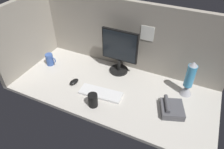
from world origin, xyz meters
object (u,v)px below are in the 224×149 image
(mug_black_travel, at_px, (93,100))
(mug_ceramic_blue, at_px, (50,59))
(monitor, at_px, (119,51))
(keyboard, at_px, (101,93))
(desk_phone, at_px, (172,109))
(mouse, at_px, (74,82))
(lava_lamp, at_px, (189,81))

(mug_black_travel, distance_m, mug_ceramic_blue, 0.74)
(monitor, relative_size, mug_ceramic_blue, 3.61)
(keyboard, xyz_separation_m, desk_phone, (0.59, 0.06, 0.02))
(monitor, relative_size, mug_black_travel, 3.75)
(mouse, distance_m, lava_lamp, 0.99)
(keyboard, bearing_deg, desk_phone, 0.59)
(mug_black_travel, xyz_separation_m, mug_ceramic_blue, (-0.67, 0.31, 0.00))
(keyboard, distance_m, mouse, 0.29)
(keyboard, height_order, desk_phone, desk_phone)
(keyboard, height_order, mug_ceramic_blue, mug_ceramic_blue)
(monitor, bearing_deg, lava_lamp, -4.82)
(mouse, bearing_deg, monitor, 61.65)
(mouse, xyz_separation_m, mug_ceramic_blue, (-0.38, 0.15, 0.04))
(desk_phone, bearing_deg, mug_black_travel, -161.18)
(monitor, xyz_separation_m, mug_ceramic_blue, (-0.67, -0.20, -0.17))
(mug_ceramic_blue, height_order, lava_lamp, lava_lamp)
(lava_lamp, bearing_deg, desk_phone, -104.21)
(mug_black_travel, bearing_deg, keyboard, 91.95)
(mug_black_travel, relative_size, lava_lamp, 0.35)
(keyboard, xyz_separation_m, lava_lamp, (0.66, 0.32, 0.13))
(monitor, relative_size, desk_phone, 1.83)
(monitor, xyz_separation_m, mouse, (-0.30, -0.35, -0.21))
(keyboard, bearing_deg, lava_lamp, 20.52)
(mug_black_travel, bearing_deg, monitor, 89.46)
(keyboard, xyz_separation_m, mug_black_travel, (0.00, -0.14, 0.05))
(monitor, distance_m, mug_ceramic_blue, 0.72)
(lava_lamp, relative_size, desk_phone, 1.41)
(mug_ceramic_blue, bearing_deg, lava_lamp, 6.27)
(desk_phone, bearing_deg, mug_ceramic_blue, 174.96)
(monitor, relative_size, keyboard, 1.17)
(monitor, height_order, keyboard, monitor)
(mug_black_travel, height_order, lava_lamp, lava_lamp)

